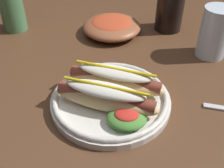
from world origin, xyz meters
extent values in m
cube|color=#51331E|center=(0.00, 0.00, 0.72)|extent=(1.19, 0.98, 0.04)
cylinder|color=#51331E|center=(-0.51, 0.40, 0.35)|extent=(0.06, 0.06, 0.70)
cylinder|color=silver|center=(0.04, -0.14, 0.75)|extent=(0.25, 0.25, 0.02)
torus|color=silver|center=(0.04, -0.14, 0.76)|extent=(0.24, 0.24, 0.01)
ellipsoid|color=tan|center=(0.03, -0.17, 0.78)|extent=(0.22, 0.09, 0.04)
cylinder|color=brown|center=(0.03, -0.17, 0.78)|extent=(0.20, 0.07, 0.03)
ellipsoid|color=silver|center=(0.03, -0.17, 0.80)|extent=(0.17, 0.08, 0.02)
cylinder|color=yellow|center=(0.03, -0.17, 0.81)|extent=(0.17, 0.04, 0.01)
ellipsoid|color=tan|center=(0.05, -0.11, 0.78)|extent=(0.22, 0.09, 0.04)
cylinder|color=brown|center=(0.05, -0.11, 0.78)|extent=(0.20, 0.07, 0.03)
ellipsoid|color=silver|center=(0.05, -0.11, 0.80)|extent=(0.17, 0.08, 0.02)
cylinder|color=yellow|center=(0.05, -0.11, 0.81)|extent=(0.17, 0.04, 0.01)
ellipsoid|color=#4C8C38|center=(0.08, -0.21, 0.77)|extent=(0.08, 0.06, 0.02)
ellipsoid|color=red|center=(0.08, -0.21, 0.78)|extent=(0.05, 0.04, 0.01)
cube|color=silver|center=(0.28, -0.14, 0.74)|extent=(0.09, 0.02, 0.00)
cylinder|color=black|center=(0.18, 0.21, 0.80)|extent=(0.08, 0.08, 0.11)
cylinder|color=silver|center=(0.28, 0.07, 0.81)|extent=(0.08, 0.08, 0.13)
cylinder|color=#4C7F51|center=(-0.29, 0.17, 0.82)|extent=(0.07, 0.07, 0.17)
ellipsoid|color=brown|center=(0.01, 0.17, 0.76)|extent=(0.17, 0.17, 0.04)
ellipsoid|color=#B74223|center=(0.01, 0.17, 0.78)|extent=(0.12, 0.12, 0.02)
camera|label=1|loc=(0.08, -0.57, 1.14)|focal=43.71mm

